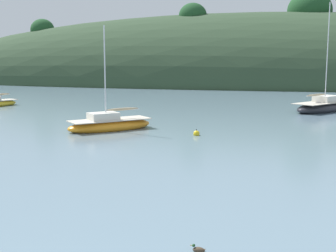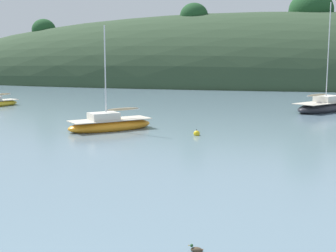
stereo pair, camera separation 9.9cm
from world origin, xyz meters
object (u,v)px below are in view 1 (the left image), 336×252
(sailboat_yellow_far, at_px, (323,107))
(mooring_buoy_inner, at_px, (196,134))
(sailboat_red_portside, at_px, (110,125))
(duck_lone_left, at_px, (198,250))

(sailboat_yellow_far, height_order, mooring_buoy_inner, sailboat_yellow_far)
(sailboat_red_portside, xyz_separation_m, duck_lone_left, (10.05, -19.50, -0.35))
(sailboat_red_portside, height_order, mooring_buoy_inner, sailboat_red_portside)
(mooring_buoy_inner, distance_m, duck_lone_left, 18.95)
(sailboat_red_portside, distance_m, mooring_buoy_inner, 6.75)
(mooring_buoy_inner, height_order, duck_lone_left, mooring_buoy_inner)
(sailboat_yellow_far, height_order, duck_lone_left, sailboat_yellow_far)
(mooring_buoy_inner, bearing_deg, sailboat_yellow_far, 60.00)
(sailboat_yellow_far, xyz_separation_m, mooring_buoy_inner, (-9.79, -16.95, -0.34))
(sailboat_red_portside, distance_m, sailboat_yellow_far, 23.03)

